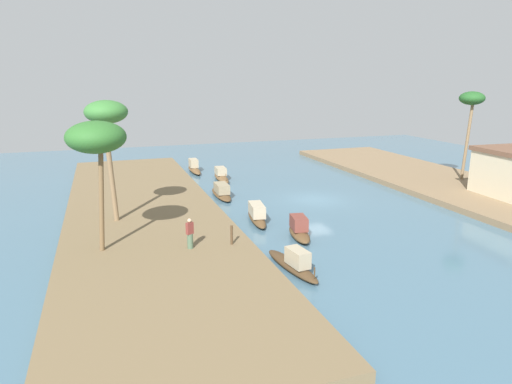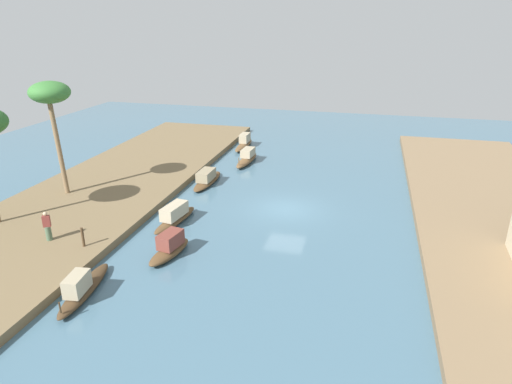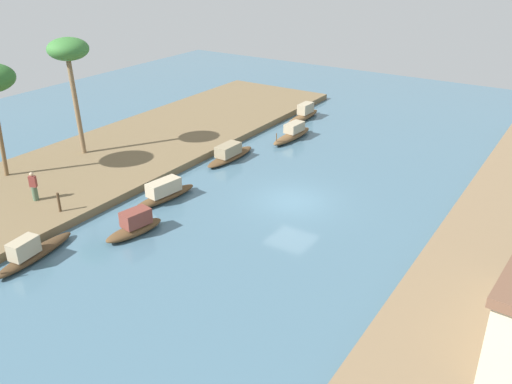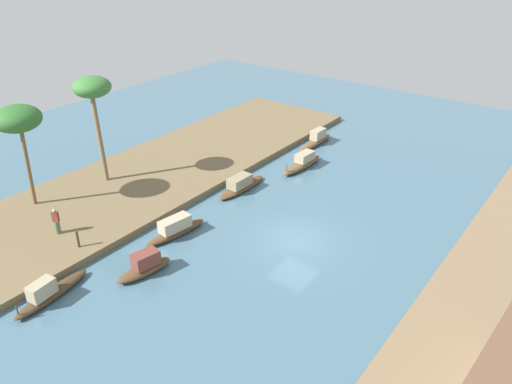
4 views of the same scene
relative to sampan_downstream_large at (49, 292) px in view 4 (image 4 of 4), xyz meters
name	(u,v)px [view 4 (image 4 of 4)]	position (x,y,z in m)	size (l,w,h in m)	color
river_water	(295,241)	(-11.84, 6.95, -0.41)	(66.76, 66.76, 0.00)	#476B7F
riverbank_left	(146,179)	(-11.84, -6.04, -0.19)	(40.79, 10.09, 0.45)	brown
sampan_downstream_large	(49,292)	(0.00, 0.00, 0.00)	(4.57, 1.44, 1.25)	#47331E
sampan_near_left_bank	(241,185)	(-15.05, 0.31, -0.01)	(4.66, 1.21, 1.10)	brown
sampan_with_red_awning	(303,162)	(-20.89, 1.81, 0.02)	(4.65, 1.18, 1.19)	brown
sampan_with_tall_canopy	(176,229)	(-8.01, 0.86, 0.07)	(4.31, 1.46, 1.21)	brown
sampan_midstream	(145,266)	(-4.31, 2.23, 0.07)	(3.34, 1.54, 1.28)	brown
sampan_open_hull	(316,140)	(-25.58, 0.21, 0.03)	(4.69, 0.93, 1.28)	brown
person_on_near_bank	(57,222)	(-3.53, -4.40, 0.78)	(0.41, 0.43, 1.64)	#4C664C
mooring_post	(78,239)	(-3.36, -2.18, 0.57)	(0.14, 0.14, 1.06)	#4C3823
palm_tree_left_near	(92,90)	(-9.87, -8.02, 6.59)	(2.54, 2.54, 7.48)	#7F6647
palm_tree_left_far	(17,120)	(-4.75, -8.64, 5.87)	(2.93, 2.93, 6.71)	brown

